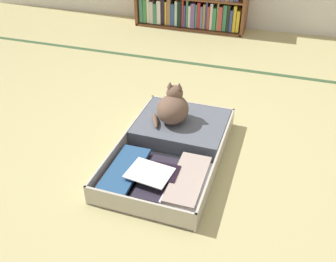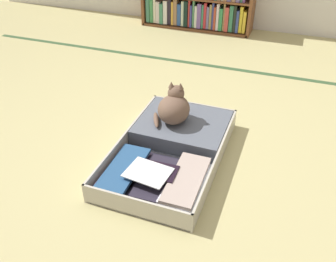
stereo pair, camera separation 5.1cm
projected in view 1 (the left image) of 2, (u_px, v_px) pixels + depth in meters
The scene contains 4 objects.
ground_plane at pixel (182, 159), 2.17m from camera, with size 10.00×10.00×0.00m, color tan.
tatami_border at pixel (225, 68), 3.20m from camera, with size 4.80×0.05×0.00m.
open_suitcase at pixel (173, 146), 2.19m from camera, with size 0.58×0.97×0.12m.
black_cat at pixel (173, 108), 2.24m from camera, with size 0.25×0.25×0.25m.
Camera 1 is at (0.45, -1.63, 1.37)m, focal length 39.53 mm.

